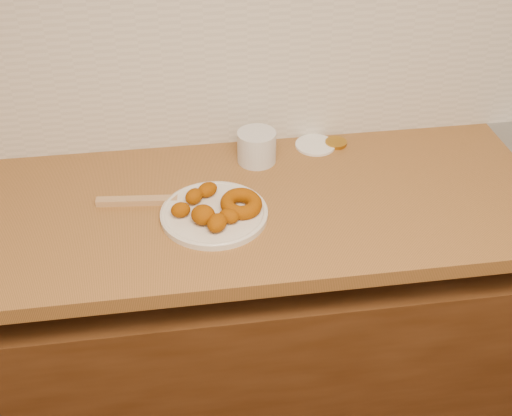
% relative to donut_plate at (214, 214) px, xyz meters
% --- Properties ---
extents(base_cabinet, '(3.60, 0.60, 0.77)m').
position_rel_donut_plate_xyz_m(base_cabinet, '(0.35, 0.06, -0.52)').
color(base_cabinet, '#543118').
rests_on(base_cabinet, floor).
extents(butcher_block, '(2.30, 0.62, 0.04)m').
position_rel_donut_plate_xyz_m(butcher_block, '(-0.30, 0.06, -0.03)').
color(butcher_block, '#975C2F').
rests_on(butcher_block, base_cabinet).
extents(backsplash, '(3.60, 0.02, 0.60)m').
position_rel_donut_plate_xyz_m(backsplash, '(0.35, 0.35, 0.29)').
color(backsplash, beige).
rests_on(backsplash, wall_back).
extents(donut_plate, '(0.26, 0.26, 0.01)m').
position_rel_donut_plate_xyz_m(donut_plate, '(0.00, 0.00, 0.00)').
color(donut_plate, silver).
rests_on(donut_plate, butcher_block).
extents(ring_donut, '(0.15, 0.15, 0.05)m').
position_rel_donut_plate_xyz_m(ring_donut, '(0.07, -0.00, 0.03)').
color(ring_donut, '#8F4900').
rests_on(ring_donut, donut_plate).
extents(fried_dough_chunks, '(0.17, 0.21, 0.05)m').
position_rel_donut_plate_xyz_m(fried_dough_chunks, '(-0.02, -0.01, 0.03)').
color(fried_dough_chunks, '#8F4900').
rests_on(fried_dough_chunks, donut_plate).
extents(plastic_tub, '(0.11, 0.11, 0.09)m').
position_rel_donut_plate_xyz_m(plastic_tub, '(0.14, 0.24, 0.04)').
color(plastic_tub, silver).
rests_on(plastic_tub, butcher_block).
extents(tub_lid, '(0.13, 0.13, 0.01)m').
position_rel_donut_plate_xyz_m(tub_lid, '(0.31, 0.29, -0.00)').
color(tub_lid, white).
rests_on(tub_lid, butcher_block).
extents(brass_jar_lid, '(0.07, 0.07, 0.01)m').
position_rel_donut_plate_xyz_m(brass_jar_lid, '(0.38, 0.29, -0.00)').
color(brass_jar_lid, '#A97B22').
rests_on(brass_jar_lid, butcher_block).
extents(wooden_utensil, '(0.20, 0.04, 0.02)m').
position_rel_donut_plate_xyz_m(wooden_utensil, '(-0.19, 0.08, 0.00)').
color(wooden_utensil, '#AC8354').
rests_on(wooden_utensil, butcher_block).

